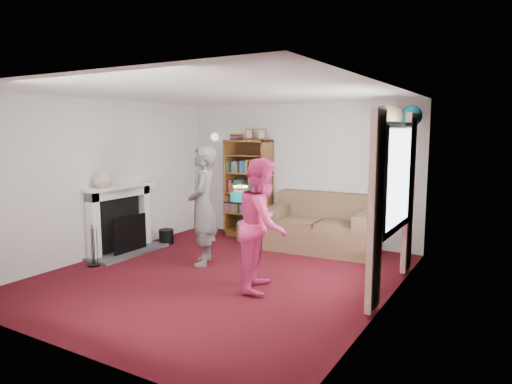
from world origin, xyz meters
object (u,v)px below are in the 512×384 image
Objects in this scene: bookcase at (249,189)px; birthday_cake at (241,197)px; person_striped at (203,206)px; sofa at (322,229)px; person_magenta at (263,224)px.

bookcase reaches higher than birthday_cake.
sofa is at bearing 115.91° from person_striped.
sofa is 1.00× the size of person_striped.
person_striped is at bearing -128.83° from sofa.
bookcase is 5.87× the size of birthday_cake.
birthday_cake is at bearing -105.14° from sofa.
bookcase reaches higher than person_magenta.
bookcase is 1.70m from sofa.
bookcase is at bearing 118.72° from birthday_cake.
person_magenta is at bearing -91.21° from sofa.
person_striped reaches higher than birthday_cake.
person_striped is 1.39m from person_magenta.
birthday_cake is (-0.49, 0.25, 0.28)m from person_magenta.
person_magenta is at bearing 40.89° from person_striped.
bookcase is at bearing 15.93° from person_magenta.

